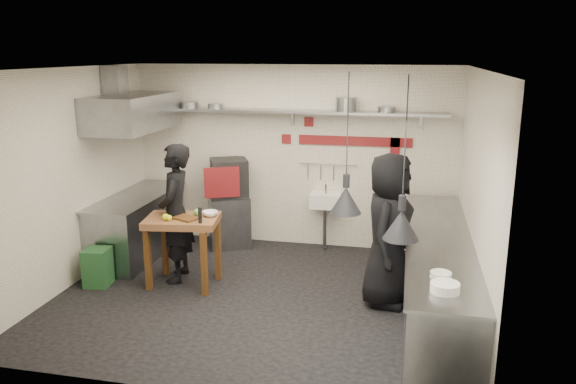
% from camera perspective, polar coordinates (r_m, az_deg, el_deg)
% --- Properties ---
extents(floor, '(5.00, 5.00, 0.00)m').
position_cam_1_polar(floor, '(7.17, -2.99, -10.55)').
color(floor, black).
rests_on(floor, ground).
extents(ceiling, '(5.00, 5.00, 0.00)m').
position_cam_1_polar(ceiling, '(6.52, -3.31, 12.41)').
color(ceiling, beige).
rests_on(ceiling, floor).
extents(wall_back, '(5.00, 0.04, 2.80)m').
position_cam_1_polar(wall_back, '(8.71, 0.51, 3.60)').
color(wall_back, white).
rests_on(wall_back, floor).
extents(wall_front, '(5.00, 0.04, 2.80)m').
position_cam_1_polar(wall_front, '(4.80, -9.78, -5.48)').
color(wall_front, white).
rests_on(wall_front, floor).
extents(wall_left, '(0.04, 4.20, 2.80)m').
position_cam_1_polar(wall_left, '(7.74, -21.29, 1.28)').
color(wall_left, white).
rests_on(wall_left, floor).
extents(wall_right, '(0.04, 4.20, 2.80)m').
position_cam_1_polar(wall_right, '(6.53, 18.54, -0.75)').
color(wall_right, white).
rests_on(wall_right, floor).
extents(red_band_horiz, '(1.70, 0.02, 0.14)m').
position_cam_1_polar(red_band_horiz, '(8.50, 6.79, 5.15)').
color(red_band_horiz, maroon).
rests_on(red_band_horiz, wall_back).
extents(red_band_vert, '(0.14, 0.02, 1.10)m').
position_cam_1_polar(red_band_vert, '(8.56, 10.70, 1.79)').
color(red_band_vert, maroon).
rests_on(red_band_vert, wall_back).
extents(red_tile_a, '(0.14, 0.02, 0.14)m').
position_cam_1_polar(red_tile_a, '(8.56, 2.14, 7.13)').
color(red_tile_a, maroon).
rests_on(red_tile_a, wall_back).
extents(red_tile_b, '(0.14, 0.02, 0.14)m').
position_cam_1_polar(red_tile_b, '(8.66, -0.17, 5.42)').
color(red_tile_b, maroon).
rests_on(red_tile_b, wall_back).
extents(back_shelf, '(4.60, 0.34, 0.04)m').
position_cam_1_polar(back_shelf, '(8.43, 0.26, 8.19)').
color(back_shelf, slate).
rests_on(back_shelf, wall_back).
extents(shelf_bracket_left, '(0.04, 0.06, 0.24)m').
position_cam_1_polar(shelf_bracket_left, '(9.16, -11.35, 7.77)').
color(shelf_bracket_left, slate).
rests_on(shelf_bracket_left, wall_back).
extents(shelf_bracket_mid, '(0.04, 0.06, 0.24)m').
position_cam_1_polar(shelf_bracket_mid, '(8.59, 0.47, 7.63)').
color(shelf_bracket_mid, slate).
rests_on(shelf_bracket_mid, wall_back).
extents(shelf_bracket_right, '(0.04, 0.06, 0.24)m').
position_cam_1_polar(shelf_bracket_right, '(8.41, 13.35, 7.11)').
color(shelf_bracket_right, slate).
rests_on(shelf_bracket_right, wall_back).
extents(pan_far_left, '(0.28, 0.28, 0.09)m').
position_cam_1_polar(pan_far_left, '(8.89, -9.91, 8.71)').
color(pan_far_left, slate).
rests_on(pan_far_left, back_shelf).
extents(pan_mid_left, '(0.28, 0.28, 0.07)m').
position_cam_1_polar(pan_mid_left, '(8.74, -7.36, 8.65)').
color(pan_mid_left, slate).
rests_on(pan_mid_left, back_shelf).
extents(stock_pot, '(0.40, 0.40, 0.20)m').
position_cam_1_polar(stock_pot, '(8.29, 5.93, 8.85)').
color(stock_pot, slate).
rests_on(stock_pot, back_shelf).
extents(pan_right, '(0.32, 0.32, 0.08)m').
position_cam_1_polar(pan_right, '(8.25, 10.00, 8.27)').
color(pan_right, slate).
rests_on(pan_right, back_shelf).
extents(oven_stand, '(0.78, 0.76, 0.80)m').
position_cam_1_polar(oven_stand, '(8.86, -5.96, -2.95)').
color(oven_stand, slate).
rests_on(oven_stand, floor).
extents(combi_oven, '(0.71, 0.69, 0.58)m').
position_cam_1_polar(combi_oven, '(8.73, -6.00, 1.46)').
color(combi_oven, black).
rests_on(combi_oven, oven_stand).
extents(oven_door, '(0.49, 0.25, 0.46)m').
position_cam_1_polar(oven_door, '(8.42, -6.73, 0.98)').
color(oven_door, maroon).
rests_on(oven_door, combi_oven).
extents(oven_glass, '(0.29, 0.15, 0.34)m').
position_cam_1_polar(oven_glass, '(8.46, -6.98, 1.04)').
color(oven_glass, black).
rests_on(oven_glass, oven_door).
extents(hand_sink, '(0.46, 0.34, 0.22)m').
position_cam_1_polar(hand_sink, '(8.58, 3.85, -0.84)').
color(hand_sink, white).
rests_on(hand_sink, wall_back).
extents(sink_tap, '(0.03, 0.03, 0.14)m').
position_cam_1_polar(sink_tap, '(8.54, 3.87, 0.32)').
color(sink_tap, slate).
rests_on(sink_tap, hand_sink).
extents(sink_drain, '(0.06, 0.06, 0.66)m').
position_cam_1_polar(sink_drain, '(8.67, 3.76, -3.72)').
color(sink_drain, slate).
rests_on(sink_drain, floor).
extents(utensil_rail, '(0.90, 0.02, 0.02)m').
position_cam_1_polar(utensil_rail, '(8.59, 4.05, 2.87)').
color(utensil_rail, slate).
rests_on(utensil_rail, wall_back).
extents(counter_right, '(0.70, 3.80, 0.90)m').
position_cam_1_polar(counter_right, '(6.79, 14.95, -8.37)').
color(counter_right, slate).
rests_on(counter_right, floor).
extents(counter_right_top, '(0.76, 3.90, 0.03)m').
position_cam_1_polar(counter_right_top, '(6.63, 15.20, -4.65)').
color(counter_right_top, slate).
rests_on(counter_right_top, counter_right).
extents(plate_stack, '(0.30, 0.30, 0.09)m').
position_cam_1_polar(plate_stack, '(5.19, 15.66, -9.32)').
color(plate_stack, white).
rests_on(plate_stack, counter_right_top).
extents(small_bowl_right, '(0.22, 0.22, 0.05)m').
position_cam_1_polar(small_bowl_right, '(5.51, 15.25, -8.11)').
color(small_bowl_right, white).
rests_on(small_bowl_right, counter_right_top).
extents(counter_left, '(0.70, 1.90, 0.90)m').
position_cam_1_polar(counter_left, '(8.68, -15.03, -3.40)').
color(counter_left, slate).
rests_on(counter_left, floor).
extents(counter_left_top, '(0.76, 2.00, 0.03)m').
position_cam_1_polar(counter_left_top, '(8.56, -15.22, -0.43)').
color(counter_left_top, slate).
rests_on(counter_left_top, counter_left).
extents(extractor_hood, '(0.78, 1.60, 0.50)m').
position_cam_1_polar(extractor_hood, '(8.32, -15.47, 7.81)').
color(extractor_hood, slate).
rests_on(extractor_hood, ceiling).
extents(hood_duct, '(0.28, 0.28, 0.50)m').
position_cam_1_polar(hood_duct, '(8.41, -17.18, 10.50)').
color(hood_duct, slate).
rests_on(hood_duct, ceiling).
extents(green_bin, '(0.35, 0.35, 0.50)m').
position_cam_1_polar(green_bin, '(7.80, -18.77, -7.24)').
color(green_bin, '#215329').
rests_on(green_bin, floor).
extents(prep_table, '(1.01, 0.77, 0.92)m').
position_cam_1_polar(prep_table, '(7.48, -10.57, -5.93)').
color(prep_table, brown).
rests_on(prep_table, floor).
extents(cutting_board, '(0.37, 0.32, 0.02)m').
position_cam_1_polar(cutting_board, '(7.25, -10.30, -2.63)').
color(cutting_board, '#553316').
rests_on(cutting_board, prep_table).
extents(pepper_mill, '(0.05, 0.05, 0.20)m').
position_cam_1_polar(pepper_mill, '(7.03, -8.93, -2.35)').
color(pepper_mill, black).
rests_on(pepper_mill, prep_table).
extents(lemon_a, '(0.11, 0.11, 0.09)m').
position_cam_1_polar(lemon_a, '(7.25, -12.33, -2.50)').
color(lemon_a, yellow).
rests_on(lemon_a, prep_table).
extents(lemon_b, '(0.09, 0.09, 0.07)m').
position_cam_1_polar(lemon_b, '(7.21, -11.99, -2.59)').
color(lemon_b, yellow).
rests_on(lemon_b, prep_table).
extents(veg_ball, '(0.13, 0.13, 0.10)m').
position_cam_1_polar(veg_ball, '(7.34, -9.24, -2.05)').
color(veg_ball, '#5A8C3D').
rests_on(veg_ball, prep_table).
extents(steel_tray, '(0.17, 0.12, 0.03)m').
position_cam_1_polar(steel_tray, '(7.46, -11.87, -2.19)').
color(steel_tray, slate).
rests_on(steel_tray, prep_table).
extents(bowl, '(0.23, 0.23, 0.06)m').
position_cam_1_polar(bowl, '(7.32, -7.90, -2.19)').
color(bowl, white).
rests_on(bowl, prep_table).
extents(heat_lamp_near, '(0.42, 0.42, 1.43)m').
position_cam_1_polar(heat_lamp_near, '(5.67, 6.03, 4.82)').
color(heat_lamp_near, black).
rests_on(heat_lamp_near, ceiling).
extents(heat_lamp_far, '(0.38, 0.38, 1.50)m').
position_cam_1_polar(heat_lamp_far, '(5.13, 11.75, 3.23)').
color(heat_lamp_far, black).
rests_on(heat_lamp_far, ceiling).
extents(chef_left, '(0.55, 0.74, 1.84)m').
position_cam_1_polar(chef_left, '(7.52, -11.35, -2.14)').
color(chef_left, black).
rests_on(chef_left, floor).
extents(chef_right, '(0.75, 1.00, 1.86)m').
position_cam_1_polar(chef_right, '(6.78, 10.17, -3.83)').
color(chef_right, black).
rests_on(chef_right, floor).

